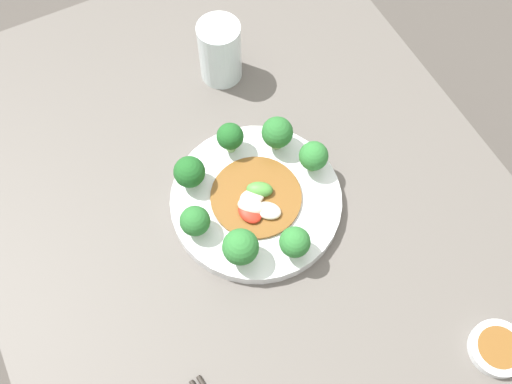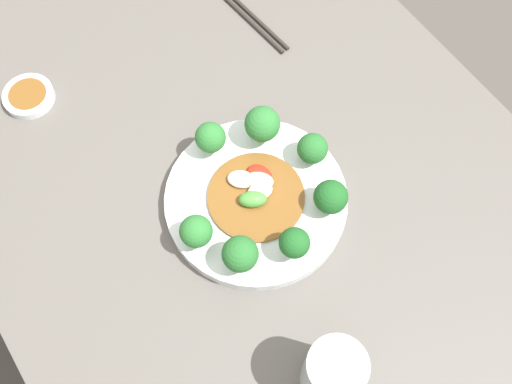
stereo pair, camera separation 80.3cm
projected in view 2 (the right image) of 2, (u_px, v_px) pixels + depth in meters
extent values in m
plane|color=#4C4742|center=(254.00, 298.00, 1.60)|extent=(8.00, 8.00, 0.00)
cube|color=#5B5651|center=(253.00, 255.00, 1.27)|extent=(1.18, 0.85, 0.72)
cylinder|color=silver|center=(256.00, 201.00, 0.91)|extent=(0.28, 0.28, 0.02)
cylinder|color=#7AAD5B|center=(198.00, 238.00, 0.87)|extent=(0.02, 0.02, 0.02)
sphere|color=#2D7533|center=(196.00, 231.00, 0.84)|extent=(0.05, 0.05, 0.05)
cylinder|color=#89B76B|center=(241.00, 261.00, 0.85)|extent=(0.02, 0.02, 0.02)
sphere|color=#286B2D|center=(240.00, 254.00, 0.83)|extent=(0.05, 0.05, 0.05)
cylinder|color=#89B76B|center=(329.00, 204.00, 0.89)|extent=(0.02, 0.02, 0.01)
sphere|color=#1E5B23|center=(331.00, 197.00, 0.87)|extent=(0.05, 0.05, 0.05)
cylinder|color=#89B76B|center=(293.00, 249.00, 0.86)|extent=(0.02, 0.02, 0.02)
sphere|color=#1E5B23|center=(294.00, 243.00, 0.83)|extent=(0.04, 0.04, 0.04)
cylinder|color=#89B76B|center=(212.00, 146.00, 0.93)|extent=(0.02, 0.02, 0.02)
sphere|color=#2D7533|center=(210.00, 137.00, 0.91)|extent=(0.05, 0.05, 0.05)
cylinder|color=#89B76B|center=(262.00, 134.00, 0.94)|extent=(0.02, 0.02, 0.02)
sphere|color=#2D7533|center=(262.00, 124.00, 0.91)|extent=(0.06, 0.06, 0.06)
cylinder|color=#89B76B|center=(311.00, 156.00, 0.93)|extent=(0.02, 0.02, 0.01)
sphere|color=#286B2D|center=(312.00, 149.00, 0.90)|extent=(0.05, 0.05, 0.05)
cylinder|color=brown|center=(256.00, 197.00, 0.90)|extent=(0.15, 0.15, 0.01)
ellipsoid|color=red|center=(260.00, 175.00, 0.91)|extent=(0.05, 0.04, 0.01)
ellipsoid|color=beige|center=(260.00, 180.00, 0.90)|extent=(0.05, 0.05, 0.02)
ellipsoid|color=beige|center=(260.00, 191.00, 0.90)|extent=(0.03, 0.04, 0.02)
ellipsoid|color=#4C933D|center=(253.00, 199.00, 0.89)|extent=(0.04, 0.05, 0.02)
ellipsoid|color=silver|center=(241.00, 179.00, 0.91)|extent=(0.05, 0.05, 0.02)
cylinder|color=silver|center=(332.00, 372.00, 0.76)|extent=(0.08, 0.08, 0.12)
cylinder|color=#2D2823|center=(243.00, 15.00, 1.08)|extent=(0.22, 0.03, 0.01)
cylinder|color=#2D2823|center=(249.00, 12.00, 1.08)|extent=(0.22, 0.03, 0.01)
cylinder|color=silver|center=(29.00, 96.00, 1.00)|extent=(0.08, 0.08, 0.01)
cylinder|color=brown|center=(28.00, 94.00, 0.99)|extent=(0.06, 0.06, 0.00)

